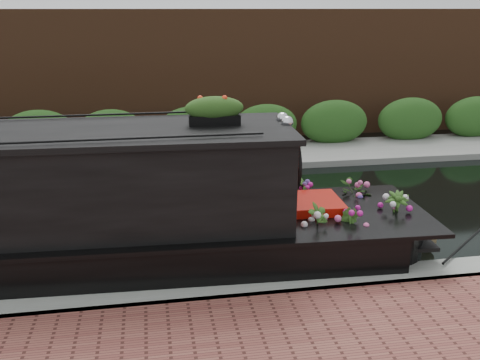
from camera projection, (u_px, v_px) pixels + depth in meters
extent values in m
plane|color=black|center=(215.00, 217.00, 10.80)|extent=(80.00, 80.00, 0.00)
cube|color=gray|center=(244.00, 301.00, 7.71)|extent=(40.00, 0.60, 0.50)
cube|color=gray|center=(196.00, 161.00, 14.74)|extent=(40.00, 2.40, 0.34)
cube|color=#244F1A|center=(193.00, 153.00, 15.59)|extent=(40.00, 1.10, 2.80)
cube|color=#512F1B|center=(187.00, 136.00, 17.56)|extent=(40.00, 1.00, 8.00)
cube|color=#A81006|center=(283.00, 171.00, 8.59)|extent=(0.14, 1.87, 1.44)
cube|color=black|center=(201.00, 191.00, 7.45)|extent=(0.96, 0.07, 0.59)
cube|color=#A81006|center=(314.00, 214.00, 8.92)|extent=(0.89, 1.00, 0.53)
sphere|color=silver|center=(287.00, 122.00, 8.20)|extent=(0.19, 0.19, 0.19)
sphere|color=silver|center=(282.00, 118.00, 8.48)|extent=(0.19, 0.19, 0.19)
cube|color=black|center=(215.00, 120.00, 8.15)|extent=(0.79, 0.29, 0.15)
ellipsoid|color=red|center=(214.00, 107.00, 8.08)|extent=(0.86, 0.28, 0.26)
imported|color=#2D541C|center=(318.00, 226.00, 8.22)|extent=(0.46, 0.42, 0.72)
imported|color=#2D541C|center=(348.00, 228.00, 8.28)|extent=(0.32, 0.37, 0.60)
imported|color=#2D541C|center=(356.00, 197.00, 9.59)|extent=(0.71, 0.67, 0.62)
imported|color=#2D541C|center=(395.00, 213.00, 8.76)|extent=(0.53, 0.53, 0.70)
imported|color=#2D541C|center=(301.00, 194.00, 9.62)|extent=(0.39, 0.45, 0.72)
cylinder|color=olive|center=(421.00, 237.00, 9.42)|extent=(0.37, 0.42, 0.37)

